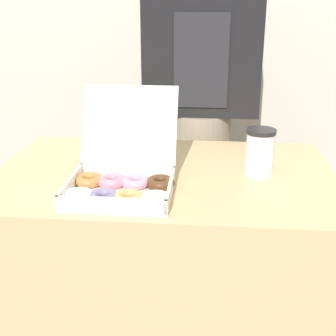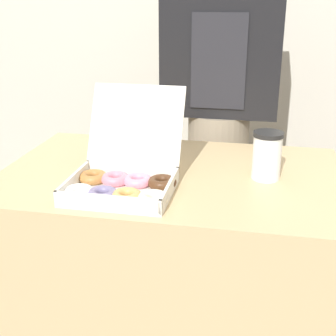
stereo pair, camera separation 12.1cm
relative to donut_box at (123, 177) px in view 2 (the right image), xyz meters
name	(u,v)px [view 2 (the right image)]	position (x,y,z in m)	size (l,w,h in m)	color
table	(171,278)	(0.10, 0.16, -0.41)	(1.02, 0.67, 0.74)	tan
donut_box	(123,177)	(0.00, 0.00, 0.00)	(0.30, 0.35, 0.25)	white
coffee_cup	(267,155)	(0.38, 0.16, 0.03)	(0.09, 0.09, 0.14)	white
person_customer	(220,97)	(0.19, 0.69, 0.09)	(0.44, 0.24, 1.58)	gray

